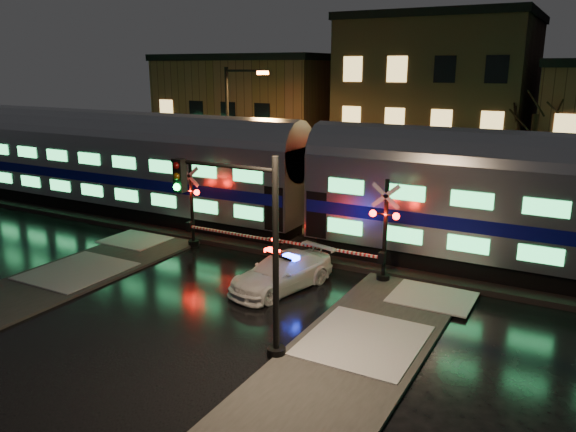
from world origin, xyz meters
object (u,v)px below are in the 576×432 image
object	(u,v)px
crossing_signal_right	(376,240)
streetlight	(232,131)
traffic_light	(247,250)
crossing_signal_left	(197,214)
police_car	(282,272)

from	to	relation	value
crossing_signal_right	streetlight	distance (m)	13.65
crossing_signal_right	streetlight	xyz separation A→B (m)	(-11.48, 6.69, 3.15)
traffic_light	crossing_signal_left	bearing A→B (deg)	144.71
streetlight	crossing_signal_right	bearing A→B (deg)	-30.23
crossing_signal_left	streetlight	bearing A→B (deg)	110.15
police_car	crossing_signal_left	bearing A→B (deg)	172.31
traffic_light	crossing_signal_right	bearing A→B (deg)	88.17
traffic_light	streetlight	xyz separation A→B (m)	(-10.11, 14.07, 1.65)
traffic_light	police_car	bearing A→B (deg)	116.49
crossing_signal_left	police_car	bearing A→B (deg)	-22.68
crossing_signal_right	crossing_signal_left	distance (m)	9.02
crossing_signal_right	streetlight	bearing A→B (deg)	149.77
crossing_signal_left	streetlight	size ratio (longest dim) A/B	0.69
crossing_signal_right	crossing_signal_left	size ratio (longest dim) A/B	1.03
crossing_signal_left	traffic_light	world-z (taller)	traffic_light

